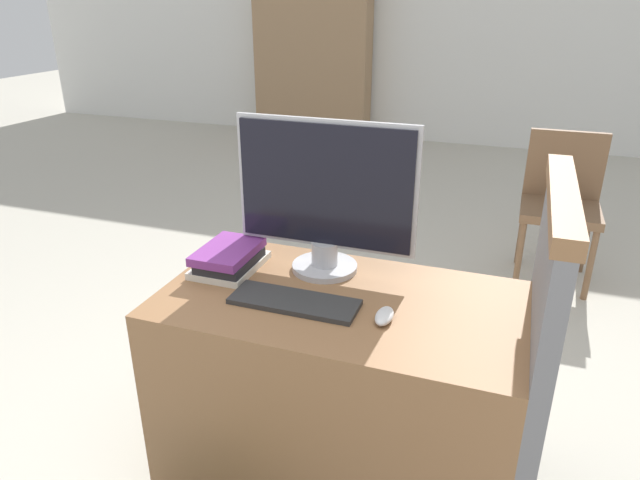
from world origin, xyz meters
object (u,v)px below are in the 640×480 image
far_chair (561,198)px  keyboard (294,302)px  monitor (325,197)px  mouse (384,316)px  book_stack (229,259)px

far_chair → keyboard: bearing=-85.1°
keyboard → far_chair: (0.86, 2.09, -0.25)m
monitor → keyboard: (-0.01, -0.26, -0.25)m
monitor → mouse: size_ratio=5.83×
monitor → keyboard: bearing=-91.9°
monitor → keyboard: size_ratio=1.54×
monitor → mouse: monitor is taller
mouse → book_stack: book_stack is taller
monitor → book_stack: bearing=-160.2°
keyboard → monitor: bearing=88.1°
mouse → book_stack: bearing=165.6°
mouse → far_chair: size_ratio=0.12×
monitor → mouse: bearing=-43.7°
keyboard → mouse: size_ratio=3.78×
book_stack → far_chair: 2.28m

